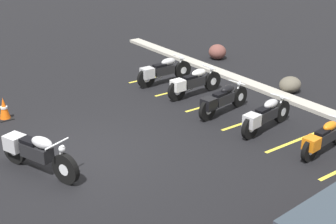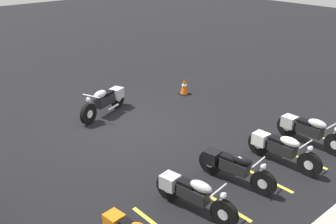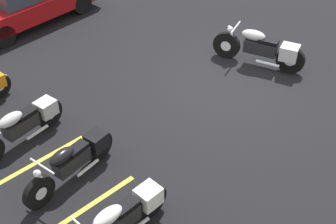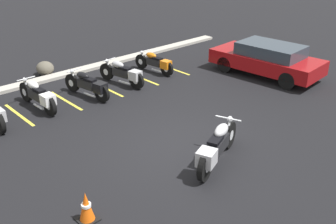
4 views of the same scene
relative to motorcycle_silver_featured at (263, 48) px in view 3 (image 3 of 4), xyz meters
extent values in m
plane|color=black|center=(0.03, 1.24, -0.51)|extent=(60.00, 60.00, 0.00)
cylinder|color=black|center=(0.92, 0.34, -0.15)|extent=(0.73, 0.38, 0.73)
cylinder|color=silver|center=(0.92, 0.34, -0.15)|extent=(0.31, 0.23, 0.28)
cylinder|color=black|center=(-0.68, -0.26, -0.15)|extent=(0.73, 0.38, 0.73)
cylinder|color=silver|center=(-0.68, -0.26, -0.15)|extent=(0.31, 0.23, 0.28)
cube|color=black|center=(0.07, 0.02, 0.02)|extent=(0.89, 0.58, 0.33)
ellipsoid|color=#B7B7BC|center=(0.27, 0.10, 0.32)|extent=(0.68, 0.48, 0.26)
cube|color=black|center=(-0.11, -0.04, 0.24)|extent=(0.55, 0.42, 0.09)
cube|color=#B7B7BC|center=(-0.63, -0.24, 0.05)|extent=(0.55, 0.52, 0.37)
cylinder|color=silver|center=(0.79, 0.29, 0.14)|extent=(0.29, 0.16, 0.59)
cylinder|color=silver|center=(0.73, 0.27, 0.43)|extent=(0.28, 0.65, 0.04)
sphere|color=silver|center=(0.86, 0.32, 0.34)|extent=(0.15, 0.15, 0.15)
cylinder|color=silver|center=(-0.25, 0.07, -0.31)|extent=(0.59, 0.28, 0.08)
cylinder|color=black|center=(-1.67, 5.38, -0.17)|extent=(0.15, 0.67, 0.67)
cylinder|color=silver|center=(-1.67, 5.38, -0.17)|extent=(0.14, 0.26, 0.25)
cube|color=black|center=(-1.70, 6.12, -0.02)|extent=(0.31, 0.78, 0.30)
ellipsoid|color=white|center=(-1.70, 6.32, 0.25)|extent=(0.28, 0.58, 0.24)
cube|color=black|center=(-1.69, 5.94, 0.18)|extent=(0.26, 0.45, 0.08)
cube|color=white|center=(-1.67, 5.43, 0.01)|extent=(0.38, 0.42, 0.34)
cylinder|color=black|center=(-0.12, 6.67, -0.18)|extent=(0.22, 0.66, 0.65)
cylinder|color=silver|center=(-0.12, 6.67, -0.18)|extent=(0.16, 0.26, 0.25)
cylinder|color=black|center=(0.12, 5.16, -0.18)|extent=(0.22, 0.66, 0.65)
cylinder|color=silver|center=(0.12, 5.16, -0.18)|extent=(0.16, 0.26, 0.25)
cube|color=black|center=(0.00, 5.87, -0.03)|extent=(0.39, 0.79, 0.30)
ellipsoid|color=black|center=(-0.03, 6.06, 0.23)|extent=(0.34, 0.59, 0.24)
cube|color=black|center=(0.03, 5.70, 0.16)|extent=(0.30, 0.47, 0.08)
cube|color=black|center=(0.11, 5.21, 0.00)|extent=(0.41, 0.45, 0.34)
cylinder|color=silver|center=(-0.10, 6.56, 0.07)|extent=(0.10, 0.26, 0.53)
cylinder|color=silver|center=(-0.10, 6.50, 0.33)|extent=(0.61, 0.13, 0.04)
sphere|color=silver|center=(-0.12, 6.62, 0.25)|extent=(0.14, 0.14, 0.14)
cylinder|color=silver|center=(-0.09, 5.60, -0.33)|extent=(0.15, 0.55, 0.07)
cylinder|color=black|center=(1.71, 5.30, -0.18)|extent=(0.22, 0.67, 0.66)
cylinder|color=silver|center=(1.71, 5.30, -0.18)|extent=(0.16, 0.27, 0.25)
cube|color=black|center=(1.60, 6.01, -0.03)|extent=(0.39, 0.79, 0.30)
ellipsoid|color=#B7B7BC|center=(1.57, 6.21, 0.24)|extent=(0.34, 0.59, 0.24)
cube|color=black|center=(1.62, 5.85, 0.17)|extent=(0.30, 0.47, 0.08)
cube|color=#B7B7BC|center=(1.70, 5.35, 0.00)|extent=(0.42, 0.45, 0.34)
cylinder|color=silver|center=(1.50, 5.74, -0.33)|extent=(0.16, 0.55, 0.07)
cylinder|color=black|center=(5.53, 4.32, -0.19)|extent=(0.27, 0.65, 0.64)
cylinder|color=black|center=(5.73, 1.58, -0.19)|extent=(0.27, 0.65, 0.64)
cube|color=maroon|center=(6.42, 3.01, 0.05)|extent=(2.12, 4.42, 0.55)
cube|color=gold|center=(-0.75, 6.09, -0.51)|extent=(0.10, 2.10, 0.00)
cube|color=gold|center=(0.90, 6.09, -0.51)|extent=(0.10, 2.10, 0.00)
cube|color=gold|center=(2.55, 6.09, -0.51)|extent=(0.10, 2.10, 0.00)
camera|label=1|loc=(9.59, -3.15, 5.07)|focal=50.00mm
camera|label=2|loc=(6.86, 11.15, 5.12)|focal=42.00mm
camera|label=3|loc=(-5.80, 8.93, 6.10)|focal=50.00mm
camera|label=4|loc=(-6.50, -5.30, 4.85)|focal=42.00mm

